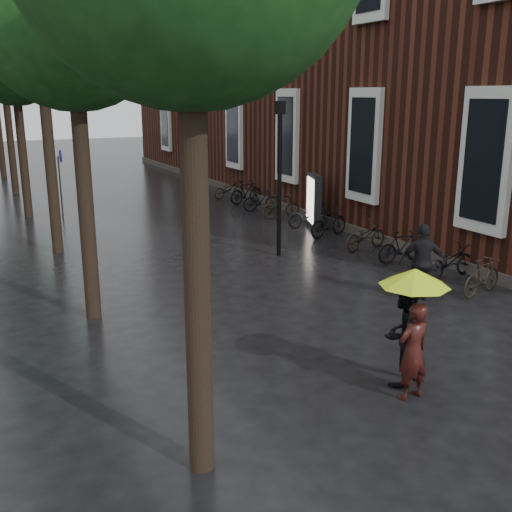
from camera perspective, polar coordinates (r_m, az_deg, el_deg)
ground at (r=9.51m, az=21.28°, el=-15.05°), size 120.00×120.00×0.00m
brick_building at (r=29.99m, az=7.97°, el=17.72°), size 10.20×33.20×12.00m
street_trees at (r=21.42m, az=-21.33°, el=18.85°), size 4.33×34.03×8.91m
person_burgundy at (r=9.64m, az=14.73°, el=-8.77°), size 0.60×0.42×1.58m
person_black at (r=10.03m, az=13.82°, el=-7.20°), size 1.00×0.86×1.75m
lime_umbrella at (r=9.39m, az=14.88°, el=-1.97°), size 1.09×1.09×1.61m
pedestrian_walking at (r=14.18m, az=15.58°, el=-0.59°), size 1.11×0.95×1.79m
parked_bicycles at (r=20.84m, az=5.81°, el=3.63°), size 2.02×15.87×1.03m
ad_lightbox at (r=21.28m, az=5.50°, el=5.24°), size 0.29×1.26×1.90m
lamp_post at (r=17.17m, az=2.26°, el=8.74°), size 0.23×0.23×4.42m
cycle_sign at (r=23.82m, az=-18.12°, el=7.49°), size 0.14×0.47×2.60m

